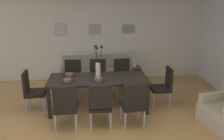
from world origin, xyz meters
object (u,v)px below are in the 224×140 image
at_px(dining_chair_mid_left, 134,103).
at_px(table_lamp, 134,54).
at_px(bowl_near_right, 69,74).
at_px(framed_picture_right, 128,29).
at_px(dining_chair_mid_right, 122,75).
at_px(sofa, 96,75).
at_px(bowl_far_left, 99,79).
at_px(bowl_near_left, 68,80).
at_px(dining_chair_head_west, 32,89).
at_px(centerpiece_vase, 98,66).
at_px(dining_chair_far_right, 98,75).
at_px(framed_picture_left, 60,30).
at_px(dining_table, 98,81).
at_px(dining_chair_far_left, 100,104).
at_px(dining_chair_near_right, 73,76).
at_px(dining_chair_near_left, 66,105).
at_px(dining_chair_head_east, 164,85).
at_px(side_table, 134,75).
at_px(framed_picture_center, 95,29).

height_order(dining_chair_mid_left, table_lamp, table_lamp).
relative_size(bowl_near_right, framed_picture_right, 0.41).
relative_size(dining_chair_mid_right, table_lamp, 1.80).
xyz_separation_m(dining_chair_mid_left, sofa, (-0.65, 2.58, -0.23)).
xyz_separation_m(dining_chair_mid_left, bowl_far_left, (-0.65, 0.68, 0.27)).
relative_size(bowl_near_left, sofa, 0.09).
relative_size(bowl_far_left, table_lamp, 0.33).
bearing_deg(dining_chair_mid_right, dining_chair_mid_left, -90.91).
relative_size(dining_chair_head_west, centerpiece_vase, 1.25).
height_order(dining_chair_far_right, framed_picture_left, framed_picture_left).
height_order(dining_table, dining_chair_mid_left, dining_chair_mid_left).
bearing_deg(dining_chair_far_left, dining_chair_near_right, 109.65).
distance_m(bowl_near_right, framed_picture_right, 2.71).
bearing_deg(framed_picture_right, dining_chair_near_left, -118.98).
height_order(dining_chair_far_left, centerpiece_vase, centerpiece_vase).
distance_m(dining_chair_head_west, bowl_near_left, 0.89).
bearing_deg(dining_chair_mid_right, framed_picture_right, 74.68).
xyz_separation_m(dining_chair_far_left, dining_chair_far_right, (0.02, 1.76, 0.00)).
distance_m(dining_chair_far_left, bowl_near_left, 0.97).
bearing_deg(bowl_near_left, dining_chair_mid_right, 39.53).
distance_m(dining_chair_mid_right, dining_chair_head_east, 1.22).
bearing_deg(dining_chair_near_left, dining_chair_mid_right, 52.87).
xyz_separation_m(dining_table, dining_chair_mid_left, (0.65, -0.89, -0.16)).
xyz_separation_m(centerpiece_vase, bowl_near_left, (-0.66, -0.21, -0.24)).
bearing_deg(sofa, dining_table, -90.13).
height_order(sofa, framed_picture_right, framed_picture_right).
height_order(dining_chair_head_west, centerpiece_vase, centerpiece_vase).
xyz_separation_m(bowl_far_left, side_table, (1.12, 1.81, -0.52)).
bearing_deg(dining_table, dining_chair_head_west, 179.03).
xyz_separation_m(dining_chair_far_left, sofa, (0.00, 2.56, -0.23)).
xyz_separation_m(bowl_near_left, framed_picture_right, (1.69, 2.38, 0.79)).
distance_m(dining_chair_far_right, centerpiece_vase, 1.03).
height_order(bowl_near_left, sofa, bowl_near_left).
bearing_deg(dining_chair_mid_right, side_table, 57.87).
relative_size(bowl_far_left, side_table, 0.33).
bearing_deg(dining_chair_far_right, bowl_near_left, -121.87).
xyz_separation_m(framed_picture_left, framed_picture_center, (1.03, -0.00, 0.00)).
bearing_deg(side_table, dining_chair_head_west, -148.77).
height_order(dining_chair_near_right, bowl_near_left, dining_chair_near_right).
xyz_separation_m(dining_table, dining_chair_near_right, (-0.63, 0.90, -0.16)).
relative_size(dining_chair_mid_left, table_lamp, 1.80).
distance_m(dining_chair_head_east, bowl_far_left, 1.58).
bearing_deg(dining_chair_far_right, dining_chair_near_left, -111.20).
xyz_separation_m(dining_chair_near_left, dining_chair_mid_left, (1.31, -0.02, 0.00)).
bearing_deg(bowl_near_right, centerpiece_vase, -17.45).
bearing_deg(dining_chair_head_east, framed_picture_left, 139.99).
height_order(dining_chair_far_left, dining_chair_head_east, same).
bearing_deg(dining_chair_far_left, dining_chair_far_right, 89.22).
bearing_deg(centerpiece_vase, dining_chair_far_left, -89.82).
distance_m(dining_table, bowl_near_right, 0.70).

